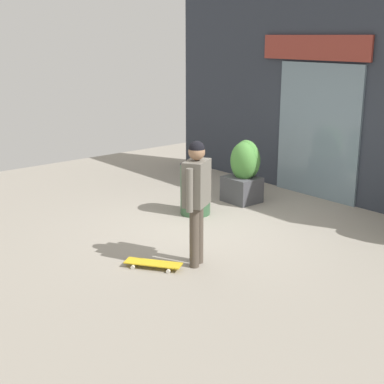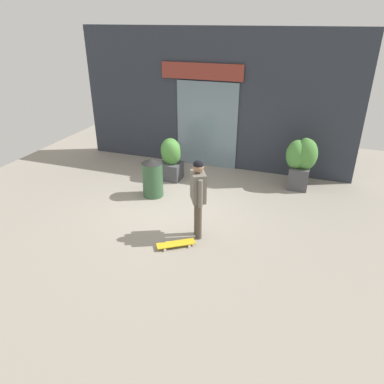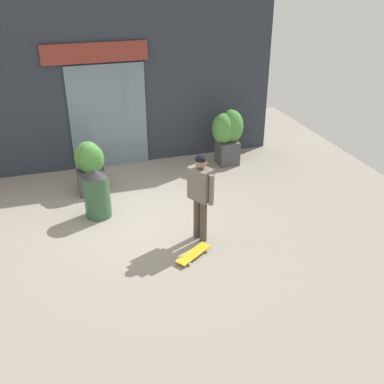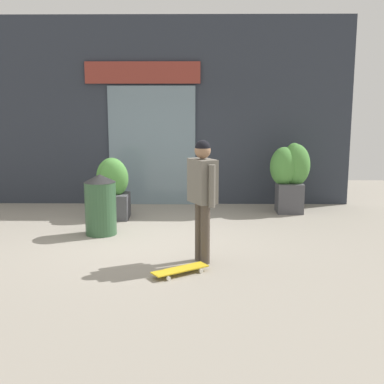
{
  "view_description": "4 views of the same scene",
  "coord_description": "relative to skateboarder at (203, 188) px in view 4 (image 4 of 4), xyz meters",
  "views": [
    {
      "loc": [
        6.15,
        -5.68,
        2.99
      ],
      "look_at": [
        0.76,
        -1.13,
        0.98
      ],
      "focal_mm": 51.57,
      "sensor_mm": 36.0,
      "label": 1
    },
    {
      "loc": [
        2.94,
        -7.24,
        4.15
      ],
      "look_at": [
        0.76,
        -1.13,
        0.98
      ],
      "focal_mm": 33.72,
      "sensor_mm": 36.0,
      "label": 2
    },
    {
      "loc": [
        -1.38,
        -7.97,
        4.7
      ],
      "look_at": [
        0.76,
        -1.13,
        0.98
      ],
      "focal_mm": 42.63,
      "sensor_mm": 36.0,
      "label": 3
    },
    {
      "loc": [
        0.86,
        -7.84,
        2.24
      ],
      "look_at": [
        0.76,
        -1.13,
        0.98
      ],
      "focal_mm": 46.58,
      "sensor_mm": 36.0,
      "label": 4
    }
  ],
  "objects": [
    {
      "name": "ground_plane",
      "position": [
        -0.9,
        1.17,
        -1.04
      ],
      "size": [
        12.0,
        12.0,
        0.0
      ],
      "primitive_type": "plane",
      "color": "gray"
    },
    {
      "name": "building_facade",
      "position": [
        -0.91,
        4.03,
        0.91
      ],
      "size": [
        8.11,
        0.31,
        3.94
      ],
      "color": "#2D333D",
      "rests_on": "ground_plane"
    },
    {
      "name": "skateboarder",
      "position": [
        0.0,
        0.0,
        0.0
      ],
      "size": [
        0.43,
        0.53,
        1.7
      ],
      "rotation": [
        0.0,
        0.0,
        -2.64
      ],
      "color": "#4C4238",
      "rests_on": "ground_plane"
    },
    {
      "name": "skateboard",
      "position": [
        -0.29,
        -0.51,
        -0.98
      ],
      "size": [
        0.76,
        0.61,
        0.08
      ],
      "rotation": [
        0.0,
        0.0,
        -2.54
      ],
      "color": "gold",
      "rests_on": "ground_plane"
    },
    {
      "name": "planter_box_left",
      "position": [
        1.77,
        3.16,
        -0.22
      ],
      "size": [
        0.79,
        0.59,
        1.39
      ],
      "color": "#47474C",
      "rests_on": "ground_plane"
    },
    {
      "name": "planter_box_right",
      "position": [
        -1.68,
        2.6,
        -0.44
      ],
      "size": [
        0.63,
        0.59,
        1.15
      ],
      "color": "#47474C",
      "rests_on": "ground_plane"
    },
    {
      "name": "trash_bin",
      "position": [
        -1.69,
        1.42,
        -0.53
      ],
      "size": [
        0.53,
        0.53,
        1.02
      ],
      "color": "#335938",
      "rests_on": "ground_plane"
    }
  ]
}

